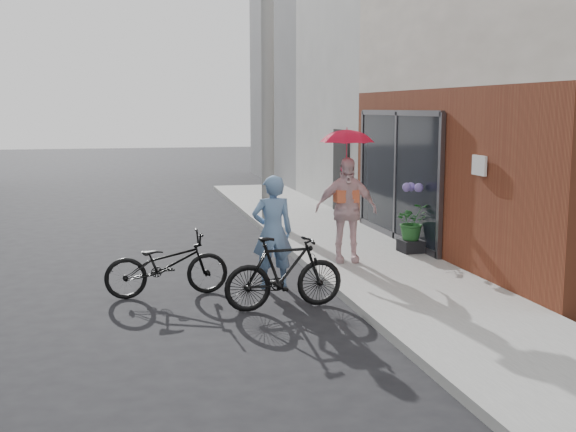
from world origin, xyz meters
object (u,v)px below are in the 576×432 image
object	(u,v)px
kimono_woman	(346,210)
bike_left	(167,264)
utility_pole	(268,69)
bike_right	(284,273)
planter	(412,246)
officer	(273,232)

from	to	relation	value
kimono_woman	bike_left	bearing A→B (deg)	-150.00
utility_pole	bike_right	xyz separation A→B (m)	(-1.10, -6.49, -3.01)
bike_right	bike_left	bearing A→B (deg)	49.87
bike_left	planter	world-z (taller)	bike_left
utility_pole	officer	xyz separation A→B (m)	(-1.01, -5.33, -2.65)
utility_pole	bike_right	world-z (taller)	utility_pole
utility_pole	bike_left	bearing A→B (deg)	-115.34
kimono_woman	planter	world-z (taller)	kimono_woman
officer	bike_right	distance (m)	1.22
planter	bike_left	bearing A→B (deg)	-159.74
utility_pole	officer	bearing A→B (deg)	-100.77
bike_right	planter	size ratio (longest dim) A/B	3.97
bike_left	kimono_woman	distance (m)	3.29
bike_left	bike_right	xyz separation A→B (m)	(1.49, -1.03, 0.03)
utility_pole	kimono_woman	xyz separation A→B (m)	(0.45, -4.31, -2.51)
kimono_woman	planter	bearing A→B (deg)	28.44
bike_right	kimono_woman	size ratio (longest dim) A/B	0.94
utility_pole	planter	world-z (taller)	utility_pole
utility_pole	bike_left	xyz separation A→B (m)	(-2.59, -5.46, -3.04)
officer	bike_right	bearing A→B (deg)	86.52
bike_left	utility_pole	bearing A→B (deg)	-29.39
utility_pole	bike_right	size ratio (longest dim) A/B	4.25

